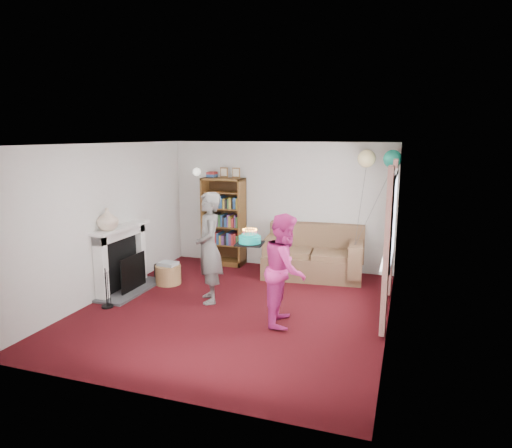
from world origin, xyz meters
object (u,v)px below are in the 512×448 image
(person_striped, at_px, (209,248))
(person_magenta, at_px, (285,269))
(bookcase, at_px, (224,222))
(birthday_cake, at_px, (250,240))
(sofa, at_px, (314,257))

(person_striped, height_order, person_magenta, person_striped)
(bookcase, distance_m, birthday_cake, 2.88)
(sofa, relative_size, person_striped, 1.03)
(birthday_cake, bearing_deg, person_striped, 155.29)
(sofa, xyz_separation_m, person_striped, (-1.30, -1.88, 0.53))
(bookcase, relative_size, birthday_cake, 5.21)
(bookcase, xyz_separation_m, birthday_cake, (1.43, -2.48, 0.28))
(bookcase, relative_size, person_striped, 1.13)
(person_striped, xyz_separation_m, person_magenta, (1.36, -0.44, -0.09))
(person_magenta, bearing_deg, birthday_cake, 74.69)
(person_striped, distance_m, person_magenta, 1.43)
(sofa, xyz_separation_m, birthday_cake, (-0.48, -2.26, 0.80))
(person_magenta, xyz_separation_m, birthday_cake, (-0.55, 0.06, 0.37))
(person_striped, distance_m, birthday_cake, 0.94)
(person_magenta, bearing_deg, sofa, -6.94)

